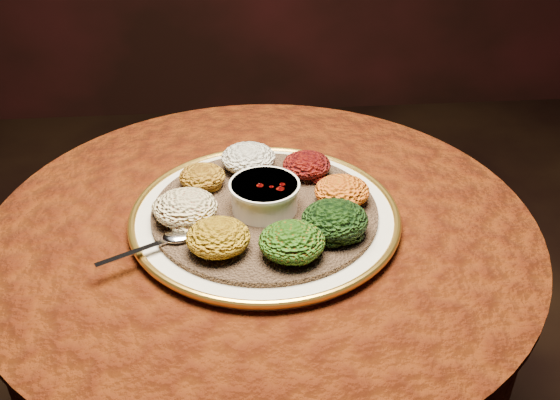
{
  "coord_description": "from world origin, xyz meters",
  "views": [
    {
      "loc": [
        -0.05,
        -0.89,
        1.37
      ],
      "look_at": [
        0.03,
        0.02,
        0.76
      ],
      "focal_mm": 40.0,
      "sensor_mm": 36.0,
      "label": 1
    }
  ],
  "objects": [
    {
      "name": "portion_tikil",
      "position": [
        0.14,
        0.0,
        0.79
      ],
      "size": [
        0.1,
        0.09,
        0.05
      ],
      "primitive_type": "ellipsoid",
      "color": "#A9770E",
      "rests_on": "injera"
    },
    {
      "name": "stew_bowl",
      "position": [
        0.0,
        -0.01,
        0.79
      ],
      "size": [
        0.12,
        0.12,
        0.05
      ],
      "color": "white",
      "rests_on": "injera"
    },
    {
      "name": "portion_timatim",
      "position": [
        -0.13,
        -0.03,
        0.79
      ],
      "size": [
        0.11,
        0.1,
        0.05
      ],
      "primitive_type": "ellipsoid",
      "color": "maroon",
      "rests_on": "injera"
    },
    {
      "name": "table",
      "position": [
        0.0,
        0.0,
        0.55
      ],
      "size": [
        0.96,
        0.96,
        0.73
      ],
      "color": "black",
      "rests_on": "ground"
    },
    {
      "name": "platter",
      "position": [
        0.0,
        -0.01,
        0.75
      ],
      "size": [
        0.55,
        0.55,
        0.02
      ],
      "rotation": [
        0.0,
        0.0,
        0.26
      ],
      "color": "beige",
      "rests_on": "table"
    },
    {
      "name": "portion_kik",
      "position": [
        -0.07,
        -0.11,
        0.79
      ],
      "size": [
        0.1,
        0.1,
        0.05
      ],
      "primitive_type": "ellipsoid",
      "color": "#A2770E",
      "rests_on": "injera"
    },
    {
      "name": "portion_gomen",
      "position": [
        0.11,
        -0.09,
        0.79
      ],
      "size": [
        0.11,
        0.1,
        0.05
      ],
      "primitive_type": "ellipsoid",
      "color": "black",
      "rests_on": "injera"
    },
    {
      "name": "portion_ayib",
      "position": [
        -0.02,
        0.13,
        0.79
      ],
      "size": [
        0.1,
        0.1,
        0.05
      ],
      "primitive_type": "ellipsoid",
      "color": "silver",
      "rests_on": "injera"
    },
    {
      "name": "injera",
      "position": [
        0.0,
        -0.01,
        0.76
      ],
      "size": [
        0.45,
        0.45,
        0.01
      ],
      "primitive_type": "cylinder",
      "rotation": [
        0.0,
        0.0,
        -0.17
      ],
      "color": "brown",
      "rests_on": "platter"
    },
    {
      "name": "portion_kitfo",
      "position": [
        0.09,
        0.1,
        0.78
      ],
      "size": [
        0.09,
        0.09,
        0.04
      ],
      "primitive_type": "ellipsoid",
      "color": "black",
      "rests_on": "injera"
    },
    {
      "name": "spoon",
      "position": [
        -0.15,
        -0.09,
        0.77
      ],
      "size": [
        0.15,
        0.09,
        0.01
      ],
      "rotation": [
        0.0,
        0.0,
        -2.66
      ],
      "color": "silver",
      "rests_on": "injera"
    },
    {
      "name": "portion_shiro",
      "position": [
        -0.1,
        0.08,
        0.78
      ],
      "size": [
        0.08,
        0.08,
        0.04
      ],
      "primitive_type": "ellipsoid",
      "color": "#9E6913",
      "rests_on": "injera"
    },
    {
      "name": "portion_mixveg",
      "position": [
        0.04,
        -0.14,
        0.79
      ],
      "size": [
        0.1,
        0.1,
        0.05
      ],
      "primitive_type": "ellipsoid",
      "color": "#994009",
      "rests_on": "injera"
    }
  ]
}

